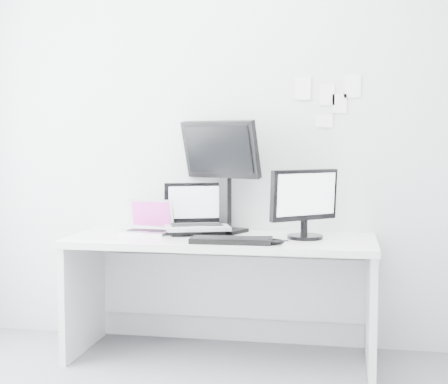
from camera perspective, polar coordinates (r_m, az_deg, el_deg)
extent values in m
plane|color=silver|center=(4.16, 0.65, 5.20)|extent=(3.60, 0.00, 3.60)
cube|color=white|center=(3.93, -0.24, -9.24)|extent=(1.80, 0.70, 0.73)
cube|color=silver|center=(4.02, -6.82, -2.10)|extent=(0.31, 0.25, 0.22)
cube|color=black|center=(4.15, -4.86, -2.20)|extent=(0.09, 0.09, 0.17)
cube|color=#AAADB1|center=(3.98, -2.37, -1.41)|extent=(0.46, 0.41, 0.32)
cube|color=black|center=(4.05, -0.14, 1.49)|extent=(0.56, 0.38, 0.71)
cube|color=black|center=(3.81, 7.10, -0.95)|extent=(0.48, 0.46, 0.42)
cube|color=black|center=(3.64, 0.64, -4.24)|extent=(0.46, 0.17, 0.03)
ellipsoid|color=black|center=(3.59, 4.43, -4.34)|extent=(0.11, 0.08, 0.04)
cube|color=white|center=(4.12, 6.90, 8.94)|extent=(0.10, 0.00, 0.14)
cube|color=white|center=(4.11, 9.00, 8.37)|extent=(0.09, 0.00, 0.13)
cube|color=white|center=(4.11, 11.13, 9.03)|extent=(0.10, 0.00, 0.14)
cube|color=white|center=(4.10, 8.69, 6.14)|extent=(0.11, 0.00, 0.08)
cube|color=white|center=(4.10, 10.04, 7.59)|extent=(0.09, 0.00, 0.12)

